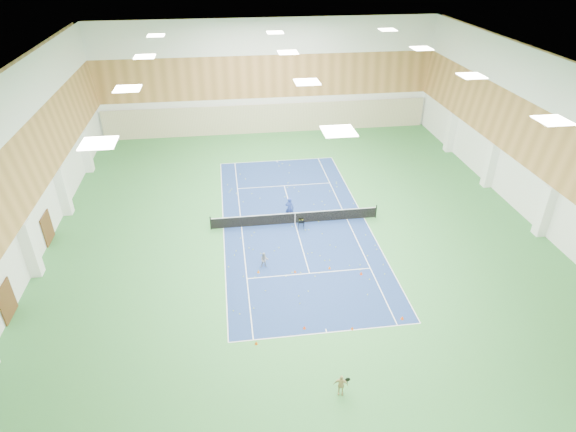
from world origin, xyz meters
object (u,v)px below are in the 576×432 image
at_px(child_apron, 341,385).
at_px(ball_cart, 301,223).
at_px(tennis_net, 295,217).
at_px(coach, 289,208).
at_px(child_court, 264,260).

height_order(child_apron, ball_cart, child_apron).
relative_size(tennis_net, coach, 6.97).
xyz_separation_m(coach, child_court, (-2.54, -6.03, -0.37)).
xyz_separation_m(tennis_net, child_court, (-2.86, -5.26, 0.00)).
distance_m(tennis_net, child_apron, 16.00).
distance_m(tennis_net, ball_cart, 0.84).
distance_m(coach, ball_cart, 1.74).
bearing_deg(tennis_net, child_court, -118.53).
height_order(tennis_net, child_apron, child_apron).
xyz_separation_m(coach, child_apron, (0.12, -16.77, -0.31)).
bearing_deg(tennis_net, coach, 112.50).
bearing_deg(coach, child_apron, 109.73).
bearing_deg(child_court, child_apron, -74.20).
bearing_deg(child_court, coach, 69.08).
relative_size(tennis_net, child_court, 11.63).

